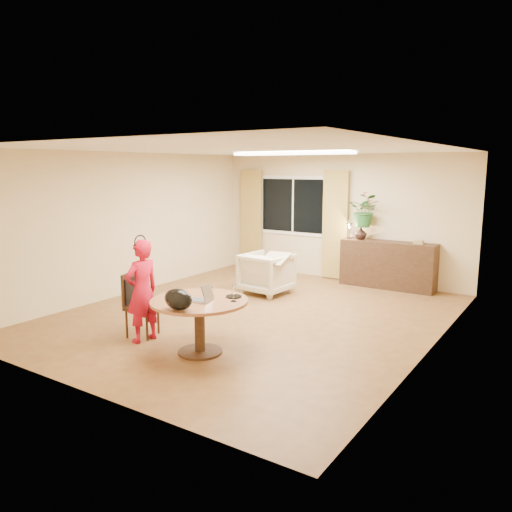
{
  "coord_description": "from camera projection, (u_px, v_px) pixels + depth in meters",
  "views": [
    {
      "loc": [
        4.25,
        -6.37,
        2.33
      ],
      "look_at": [
        0.18,
        -0.2,
        1.01
      ],
      "focal_mm": 35.0,
      "sensor_mm": 36.0,
      "label": 1
    }
  ],
  "objects": [
    {
      "name": "floor",
      "position": [
        253.0,
        316.0,
        7.95
      ],
      "size": [
        6.5,
        6.5,
        0.0
      ],
      "primitive_type": "plane",
      "color": "brown",
      "rests_on": "ground"
    },
    {
      "name": "ceiling",
      "position": [
        253.0,
        149.0,
        7.49
      ],
      "size": [
        6.5,
        6.5,
        0.0
      ],
      "primitive_type": "plane",
      "rotation": [
        3.14,
        0.0,
        0.0
      ],
      "color": "white",
      "rests_on": "wall_back"
    },
    {
      "name": "wall_back",
      "position": [
        340.0,
        217.0,
        10.39
      ],
      "size": [
        5.5,
        0.0,
        5.5
      ],
      "primitive_type": "plane",
      "rotation": [
        1.57,
        0.0,
        0.0
      ],
      "color": "#CBB984",
      "rests_on": "floor"
    },
    {
      "name": "wall_left",
      "position": [
        130.0,
        224.0,
        9.21
      ],
      "size": [
        0.0,
        6.5,
        6.5
      ],
      "primitive_type": "plane",
      "rotation": [
        1.57,
        0.0,
        1.57
      ],
      "color": "#CBB984",
      "rests_on": "floor"
    },
    {
      "name": "wall_right",
      "position": [
        436.0,
        251.0,
        6.23
      ],
      "size": [
        0.0,
        6.5,
        6.5
      ],
      "primitive_type": "plane",
      "rotation": [
        1.57,
        0.0,
        -1.57
      ],
      "color": "#CBB984",
      "rests_on": "floor"
    },
    {
      "name": "window",
      "position": [
        293.0,
        206.0,
        10.94
      ],
      "size": [
        1.7,
        0.03,
        1.3
      ],
      "color": "white",
      "rests_on": "wall_back"
    },
    {
      "name": "curtain_left",
      "position": [
        252.0,
        219.0,
        11.51
      ],
      "size": [
        0.55,
        0.08,
        2.25
      ],
      "primitive_type": "cube",
      "color": "olive",
      "rests_on": "wall_back"
    },
    {
      "name": "curtain_right",
      "position": [
        335.0,
        225.0,
        10.37
      ],
      "size": [
        0.55,
        0.08,
        2.25
      ],
      "primitive_type": "cube",
      "color": "olive",
      "rests_on": "wall_back"
    },
    {
      "name": "ceiling_panel",
      "position": [
        292.0,
        153.0,
        8.48
      ],
      "size": [
        2.2,
        0.35,
        0.05
      ],
      "primitive_type": "cube",
      "color": "white",
      "rests_on": "ceiling"
    },
    {
      "name": "dining_table",
      "position": [
        199.0,
        311.0,
        6.26
      ],
      "size": [
        1.23,
        1.23,
        0.7
      ],
      "color": "brown",
      "rests_on": "floor"
    },
    {
      "name": "dining_chair",
      "position": [
        142.0,
        305.0,
        6.93
      ],
      "size": [
        0.51,
        0.49,
        0.89
      ],
      "primitive_type": null,
      "rotation": [
        0.0,
        0.0,
        0.27
      ],
      "color": "black",
      "rests_on": "floor"
    },
    {
      "name": "child",
      "position": [
        142.0,
        291.0,
        6.68
      ],
      "size": [
        0.55,
        0.4,
        1.39
      ],
      "primitive_type": "imported",
      "rotation": [
        0.0,
        0.0,
        -1.7
      ],
      "color": "#B40D15",
      "rests_on": "floor"
    },
    {
      "name": "laptop",
      "position": [
        196.0,
        291.0,
        6.18
      ],
      "size": [
        0.39,
        0.31,
        0.23
      ],
      "primitive_type": null,
      "rotation": [
        0.0,
        0.0,
        0.22
      ],
      "color": "#B7B7BC",
      "rests_on": "dining_table"
    },
    {
      "name": "tumbler",
      "position": [
        210.0,
        291.0,
        6.43
      ],
      "size": [
        0.08,
        0.08,
        0.11
      ],
      "primitive_type": null,
      "rotation": [
        0.0,
        0.0,
        0.0
      ],
      "color": "white",
      "rests_on": "dining_table"
    },
    {
      "name": "wine_glass",
      "position": [
        233.0,
        293.0,
        6.14
      ],
      "size": [
        0.09,
        0.09,
        0.22
      ],
      "primitive_type": null,
      "rotation": [
        0.0,
        0.0,
        -0.15
      ],
      "color": "white",
      "rests_on": "dining_table"
    },
    {
      "name": "pot_lid",
      "position": [
        234.0,
        296.0,
        6.36
      ],
      "size": [
        0.22,
        0.22,
        0.03
      ],
      "primitive_type": null,
      "rotation": [
        0.0,
        0.0,
        -0.08
      ],
      "color": "white",
      "rests_on": "dining_table"
    },
    {
      "name": "handbag",
      "position": [
        178.0,
        299.0,
        5.77
      ],
      "size": [
        0.4,
        0.25,
        0.25
      ],
      "primitive_type": null,
      "rotation": [
        0.0,
        0.0,
        0.07
      ],
      "color": "black",
      "rests_on": "dining_table"
    },
    {
      "name": "armchair",
      "position": [
        267.0,
        273.0,
        9.3
      ],
      "size": [
        0.88,
        0.9,
        0.76
      ],
      "primitive_type": "imported",
      "rotation": [
        0.0,
        0.0,
        3.06
      ],
      "color": "#BCA895",
      "rests_on": "floor"
    },
    {
      "name": "throw",
      "position": [
        275.0,
        254.0,
        9.02
      ],
      "size": [
        0.51,
        0.6,
        0.03
      ],
      "primitive_type": null,
      "rotation": [
        0.0,
        0.0,
        0.11
      ],
      "color": "beige",
      "rests_on": "armchair"
    },
    {
      "name": "sideboard",
      "position": [
        388.0,
        265.0,
        9.72
      ],
      "size": [
        1.83,
        0.45,
        0.91
      ],
      "primitive_type": "cube",
      "color": "black",
      "rests_on": "floor"
    },
    {
      "name": "vase",
      "position": [
        361.0,
        233.0,
        9.93
      ],
      "size": [
        0.25,
        0.25,
        0.25
      ],
      "primitive_type": "imported",
      "rotation": [
        0.0,
        0.0,
        -0.05
      ],
      "color": "black",
      "rests_on": "sideboard"
    },
    {
      "name": "bouquet",
      "position": [
        365.0,
        210.0,
        9.81
      ],
      "size": [
        0.65,
        0.58,
        0.66
      ],
      "primitive_type": "imported",
      "rotation": [
        0.0,
        0.0,
        0.11
      ],
      "color": "#276425",
      "rests_on": "vase"
    },
    {
      "name": "book_stack",
      "position": [
        419.0,
        242.0,
        9.32
      ],
      "size": [
        0.2,
        0.17,
        0.07
      ],
      "primitive_type": null,
      "rotation": [
        0.0,
        0.0,
        -0.18
      ],
      "color": "olive",
      "rests_on": "sideboard"
    },
    {
      "name": "desk_lamp",
      "position": [
        349.0,
        231.0,
        10.01
      ],
      "size": [
        0.17,
        0.17,
        0.33
      ],
      "primitive_type": null,
      "rotation": [
        0.0,
        0.0,
        -0.27
      ],
      "color": "black",
      "rests_on": "sideboard"
    }
  ]
}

